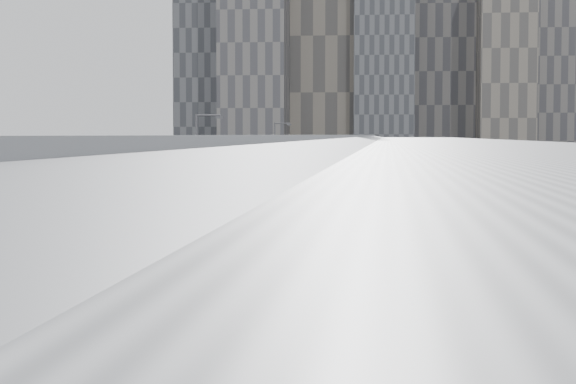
# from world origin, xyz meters

# --- Properties ---
(sidewalk) EXTENTS (10.00, 170.00, 0.12)m
(sidewalk) POSITION_xyz_m (9.00, 55.00, 0.06)
(sidewalk) COLOR gray
(sidewalk) RESTS_ON ground
(lane_line) EXTENTS (0.12, 160.00, 0.02)m
(lane_line) POSITION_xyz_m (-1.50, 55.00, 0.01)
(lane_line) COLOR gold
(lane_line) RESTS_ON ground
(depot) EXTENTS (12.45, 160.40, 7.20)m
(depot) POSITION_xyz_m (12.99, 55.00, 3.51)
(depot) COLOR gray
(depot) RESTS_ON ground
(skyline) EXTENTS (145.00, 64.00, 120.00)m
(skyline) POSITION_xyz_m (-2.90, 324.16, 50.85)
(skyline) COLOR slate
(skyline) RESTS_ON ground
(bus_0) EXTENTS (3.09, 13.98, 4.08)m
(bus_0) POSITION_xyz_m (2.31, 5.14, 1.72)
(bus_0) COLOR #B4B7BF
(bus_0) RESTS_ON ground
(bus_1) EXTENTS (3.10, 13.22, 3.84)m
(bus_1) POSITION_xyz_m (1.80, 18.73, 1.62)
(bus_1) COLOR #161E33
(bus_1) RESTS_ON ground
(bus_2) EXTENTS (3.24, 12.32, 3.56)m
(bus_2) POSITION_xyz_m (2.40, 33.88, 1.50)
(bus_2) COLOR silver
(bus_2) RESTS_ON ground
(bus_3) EXTENTS (3.08, 13.91, 4.06)m
(bus_3) POSITION_xyz_m (2.76, 47.54, 1.72)
(bus_3) COLOR slate
(bus_3) RESTS_ON ground
(bus_4) EXTENTS (2.82, 12.57, 3.66)m
(bus_4) POSITION_xyz_m (2.69, 60.93, 1.54)
(bus_4) COLOR silver
(bus_4) RESTS_ON ground
(bus_5) EXTENTS (3.26, 12.34, 3.57)m
(bus_5) POSITION_xyz_m (1.73, 76.14, 1.50)
(bus_5) COLOR #151D31
(bus_5) RESTS_ON ground
(bus_6) EXTENTS (3.25, 12.75, 3.69)m
(bus_6) POSITION_xyz_m (1.69, 91.71, 1.56)
(bus_6) COLOR white
(bus_6) RESTS_ON ground
(bus_7) EXTENTS (3.04, 12.19, 3.53)m
(bus_7) POSITION_xyz_m (2.07, 105.73, 1.49)
(bus_7) COLOR gray
(bus_7) RESTS_ON ground
(bus_8) EXTENTS (3.23, 14.07, 4.09)m
(bus_8) POSITION_xyz_m (2.49, 117.59, 1.73)
(bus_8) COLOR #93969B
(bus_8) RESTS_ON ground
(bus_9) EXTENTS (3.69, 12.78, 3.68)m
(bus_9) POSITION_xyz_m (2.04, 130.22, 1.55)
(bus_9) COLOR #171934
(bus_9) RESTS_ON ground
(bus_10) EXTENTS (3.32, 12.57, 3.63)m
(bus_10) POSITION_xyz_m (1.88, 145.43, 1.53)
(bus_10) COLOR silver
(bus_10) RESTS_ON ground
(tree_0) EXTENTS (1.47, 1.47, 4.34)m
(tree_0) POSITION_xyz_m (6.07, 11.92, 3.54)
(tree_0) COLOR black
(tree_0) RESTS_ON ground
(tree_1) EXTENTS (2.21, 2.21, 4.93)m
(tree_1) POSITION_xyz_m (5.69, 33.70, 3.80)
(tree_1) COLOR black
(tree_1) RESTS_ON ground
(tree_2) EXTENTS (1.30, 1.30, 3.72)m
(tree_2) POSITION_xyz_m (6.15, 59.09, 3.00)
(tree_2) COLOR black
(tree_2) RESTS_ON ground
(tree_3) EXTENTS (2.67, 2.67, 4.90)m
(tree_3) POSITION_xyz_m (5.47, 81.56, 3.56)
(tree_3) COLOR black
(tree_3) RESTS_ON ground
(tree_4) EXTENTS (2.49, 2.49, 4.71)m
(tree_4) POSITION_xyz_m (5.52, 102.49, 3.46)
(tree_4) COLOR black
(tree_4) RESTS_ON ground
(tree_5) EXTENTS (1.40, 1.40, 3.78)m
(tree_5) POSITION_xyz_m (6.10, 130.74, 3.02)
(tree_5) COLOR black
(tree_5) RESTS_ON ground
(street_lamp_near) EXTENTS (2.04, 0.22, 8.74)m
(street_lamp_near) POSITION_xyz_m (-4.58, 51.00, 5.06)
(street_lamp_near) COLOR #59595E
(street_lamp_near) RESTS_ON ground
(street_lamp_far) EXTENTS (2.04, 0.22, 8.65)m
(street_lamp_far) POSITION_xyz_m (-3.71, 93.16, 5.01)
(street_lamp_far) COLOR #59595E
(street_lamp_far) RESTS_ON ground
(shipping_container) EXTENTS (2.57, 6.41, 2.53)m
(shipping_container) POSITION_xyz_m (-5.52, 108.75, 1.27)
(shipping_container) COLOR #134023
(shipping_container) RESTS_ON ground
(suv) EXTENTS (4.11, 5.54, 1.40)m
(suv) POSITION_xyz_m (-3.67, 123.80, 0.70)
(suv) COLOR black
(suv) RESTS_ON ground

